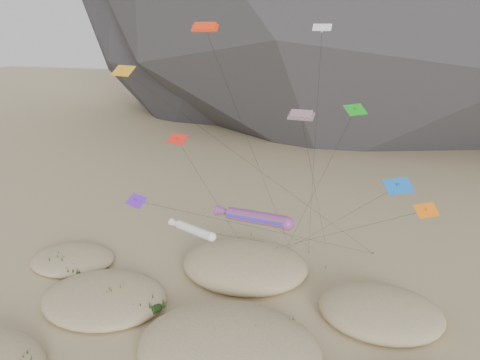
# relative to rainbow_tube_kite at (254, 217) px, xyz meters

# --- Properties ---
(dunes) EXTENTS (52.54, 40.09, 3.75)m
(dunes) POSITION_rel_rainbow_tube_kite_xyz_m (-3.42, -5.75, -9.78)
(dunes) COLOR #CCB789
(dunes) RESTS_ON ground
(dune_grass) EXTENTS (41.99, 25.81, 1.49)m
(dune_grass) POSITION_rel_rainbow_tube_kite_xyz_m (-1.81, -6.44, -9.63)
(dune_grass) COLOR black
(dune_grass) RESTS_ON ground
(kite_stakes) EXTENTS (21.21, 6.15, 0.30)m
(kite_stakes) POSITION_rel_rainbow_tube_kite_xyz_m (-0.38, 14.33, -10.34)
(kite_stakes) COLOR #3F2D1E
(kite_stakes) RESTS_ON ground
(rainbow_tube_kite) EXTENTS (8.67, 18.28, 11.49)m
(rainbow_tube_kite) POSITION_rel_rainbow_tube_kite_xyz_m (0.00, 0.00, 0.00)
(rainbow_tube_kite) COLOR #FF441A
(rainbow_tube_kite) RESTS_ON ground
(white_tube_kite) EXTENTS (8.22, 19.44, 9.74)m
(white_tube_kite) POSITION_rel_rainbow_tube_kite_xyz_m (-5.71, -1.45, -1.44)
(white_tube_kite) COLOR white
(white_tube_kite) RESTS_ON ground
(orange_parafoil) EXTENTS (9.79, 7.96, 28.05)m
(orange_parafoil) POSITION_rel_rainbow_tube_kite_xyz_m (-7.06, 6.54, 16.73)
(orange_parafoil) COLOR red
(orange_parafoil) RESTS_ON ground
(multi_parafoil) EXTENTS (2.21, 19.11, 21.07)m
(multi_parafoil) POSITION_rel_rainbow_tube_kite_xyz_m (4.28, -0.85, 9.81)
(multi_parafoil) COLOR #FF2F1A
(multi_parafoil) RESTS_ON ground
(delta_kites) EXTENTS (31.55, 22.34, 27.82)m
(delta_kites) POSITION_rel_rainbow_tube_kite_xyz_m (0.75, 1.89, 6.67)
(delta_kites) COLOR orange
(delta_kites) RESTS_ON ground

